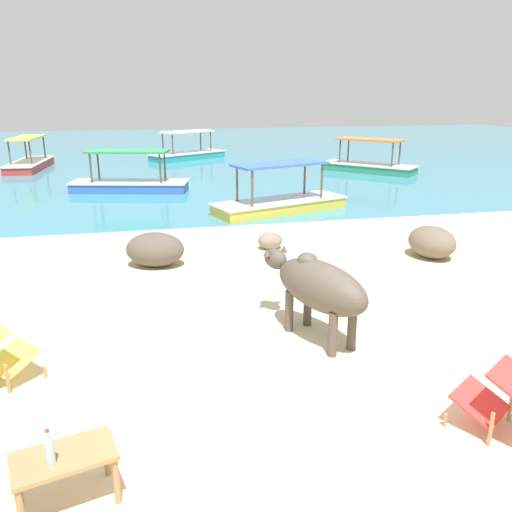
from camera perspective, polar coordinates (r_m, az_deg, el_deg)
sand_beach at (r=6.01m, az=4.67°, el=-13.50°), size 18.00×14.00×0.04m
water_surface at (r=27.13m, az=-9.01°, el=10.79°), size 60.00×36.00×0.03m
cow at (r=6.66m, az=6.73°, el=-3.19°), size 1.12×1.95×1.10m
low_bench_table at (r=4.53m, az=-20.09°, el=-20.34°), size 0.85×0.63×0.44m
bottle at (r=4.36m, az=-21.49°, el=-19.03°), size 0.07×0.07×0.30m
deck_chair_near at (r=5.50m, az=24.86°, el=-13.50°), size 0.87×0.93×0.68m
shore_rock_large at (r=10.61m, az=1.55°, el=1.68°), size 0.52×0.45×0.34m
shore_rock_medium at (r=10.58m, az=18.55°, el=1.46°), size 0.97×1.14×0.61m
shore_rock_small at (r=9.70m, az=-10.90°, el=0.71°), size 1.23×1.03×0.62m
boat_green at (r=21.42m, az=12.12°, el=9.63°), size 3.35×3.47×1.29m
boat_red at (r=23.67m, az=-23.40°, el=9.32°), size 1.45×3.75×1.29m
boat_blue at (r=17.37m, az=-13.56°, el=7.75°), size 3.84×1.97×1.29m
boat_teal at (r=25.10m, az=-7.44°, el=10.99°), size 3.74×2.89×1.29m
boat_yellow at (r=14.01m, az=2.60°, el=5.95°), size 3.85×2.29×1.29m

